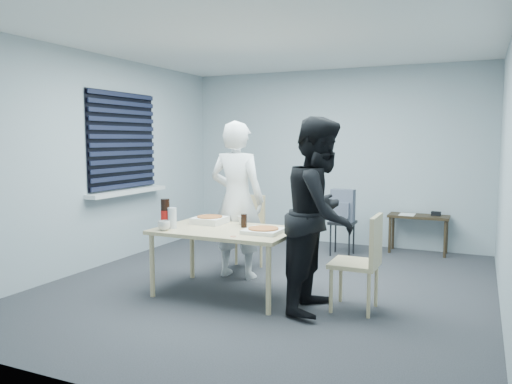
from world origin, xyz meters
The scene contains 19 objects.
room centered at (-2.20, 0.40, 1.44)m, with size 5.00×5.00×5.00m.
dining_table centered at (-0.28, -0.44, 0.61)m, with size 1.38×0.87×0.67m.
chair_far centered at (-0.55, 0.60, 0.51)m, with size 0.42×0.42×0.89m.
chair_right centered at (1.10, -0.36, 0.51)m, with size 0.42×0.42×0.89m.
person_white centered at (-0.47, 0.19, 0.89)m, with size 0.65×0.42×1.77m, color white.
person_black centered at (0.72, -0.48, 0.89)m, with size 0.86×0.47×1.77m, color black.
side_table centered at (1.28, 2.28, 0.45)m, with size 0.80×0.36×0.53m.
stool centered at (0.35, 1.74, 0.35)m, with size 0.33×0.33×0.46m.
backpack centered at (0.35, 1.73, 0.68)m, with size 0.31×0.23×0.43m.
pizza_box_a centered at (-0.59, -0.21, 0.71)m, with size 0.32×0.32×0.08m.
pizza_box_b centered at (0.15, -0.47, 0.69)m, with size 0.35×0.35×0.05m.
mug_a centered at (-0.80, -0.75, 0.72)m, with size 0.12×0.12×0.10m, color silver.
mug_b centered at (-0.24, -0.14, 0.72)m, with size 0.10×0.10×0.09m, color silver.
cola_glass centered at (-0.16, -0.28, 0.74)m, with size 0.06×0.06×0.14m, color black.
soda_bottle centered at (-0.87, -0.63, 0.81)m, with size 0.09×0.09×0.30m.
plastic_cups centered at (-0.79, -0.63, 0.78)m, with size 0.09×0.09×0.21m, color silver.
rubber_band centered at (-0.03, -0.76, 0.67)m, with size 0.05×0.05×0.00m, color red.
papers centered at (1.13, 2.25, 0.54)m, with size 0.20×0.27×0.00m, color white.
black_box centered at (1.50, 2.32, 0.56)m, with size 0.12×0.09×0.05m, color black.
Camera 1 is at (2.03, -4.81, 1.57)m, focal length 35.00 mm.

